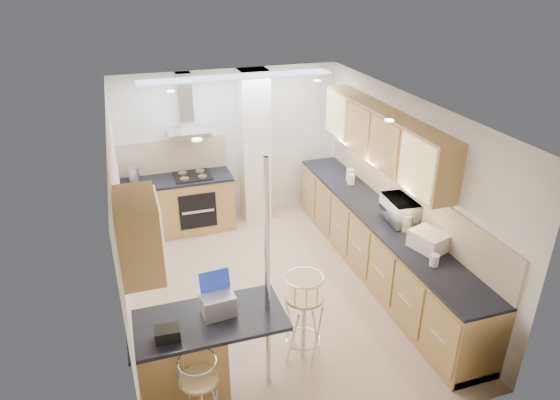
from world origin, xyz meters
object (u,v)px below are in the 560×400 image
object	(u,v)px
bar_stool_end	(304,317)
microwave	(401,210)
bar_stool_near	(200,398)
laptop	(218,304)
bread_bin	(429,241)

from	to	relation	value
bar_stool_end	microwave	bearing A→B (deg)	-44.10
bar_stool_end	bar_stool_near	bearing A→B (deg)	133.55
microwave	bar_stool_end	xyz separation A→B (m)	(-1.71, -1.01, -0.54)
laptop	bar_stool_end	size ratio (longest dim) A/B	0.29
bar_stool_near	bar_stool_end	bearing A→B (deg)	42.62
microwave	laptop	xyz separation A→B (m)	(-2.65, -1.17, -0.03)
microwave	laptop	world-z (taller)	microwave
microwave	bar_stool_near	size ratio (longest dim) A/B	0.63
microwave	bar_stool_end	distance (m)	2.06
microwave	bread_bin	world-z (taller)	microwave
bar_stool_near	microwave	bearing A→B (deg)	44.00
bread_bin	laptop	bearing A→B (deg)	172.69
microwave	bar_stool_near	bearing A→B (deg)	123.75
microwave	bar_stool_end	size ratio (longest dim) A/B	0.53
microwave	bread_bin	bearing A→B (deg)	179.75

